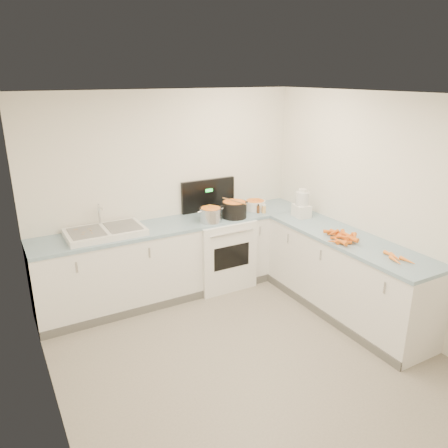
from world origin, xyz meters
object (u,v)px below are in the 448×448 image
mixing_bowl (255,205)px  steel_pot (211,216)px  sink (105,232)px  food_processor (302,205)px  spice_jar (264,209)px  extract_bottle (258,209)px  black_pot (234,210)px  stove (219,250)px

mixing_bowl → steel_pot: bearing=-167.9°
sink → food_processor: 2.42m
mixing_bowl → spice_jar: mixing_bowl is taller
extract_bottle → sink: bearing=175.5°
sink → food_processor: food_processor is taller
sink → spice_jar: 2.04m
sink → mixing_bowl: (2.01, -0.00, 0.02)m
spice_jar → black_pot: bearing=176.3°
steel_pot → food_processor: food_processor is taller
sink → extract_bottle: size_ratio=8.92×
food_processor → black_pot: bearing=152.2°
steel_pot → spice_jar: size_ratio=2.78×
black_pot → mixing_bowl: (0.41, 0.15, -0.03)m
stove → extract_bottle: (0.51, -0.14, 0.51)m
stove → mixing_bowl: size_ratio=5.02×
black_pot → steel_pot: bearing=-177.9°
steel_pot → black_pot: 0.34m
extract_bottle → food_processor: food_processor is taller
steel_pot → extract_bottle: (0.71, 0.01, -0.03)m
steel_pot → mixing_bowl: (0.75, 0.16, -0.02)m
stove → sink: (-1.45, 0.02, 0.50)m
steel_pot → black_pot: size_ratio=0.86×
stove → extract_bottle: stove is taller
stove → mixing_bowl: stove is taller
sink → steel_pot: size_ratio=3.20×
food_processor → stove: bearing=149.3°
extract_bottle → food_processor: (0.39, -0.40, 0.11)m
sink → spice_jar: sink is taller
spice_jar → extract_bottle: bearing=157.5°
black_pot → stove: bearing=137.0°
steel_pot → black_pot: black_pot is taller
stove → extract_bottle: 0.74m
stove → extract_bottle: bearing=-15.0°
stove → spice_jar: 0.79m
steel_pot → spice_jar: (0.78, -0.02, -0.03)m
sink → stove: bearing=-0.6°
black_pot → mixing_bowl: size_ratio=1.16×
steel_pot → mixing_bowl: bearing=12.1°
stove → steel_pot: size_ratio=5.06×
steel_pot → extract_bottle: steel_pot is taller
mixing_bowl → spice_jar: (0.02, -0.18, -0.01)m
stove → spice_jar: bearing=-15.9°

